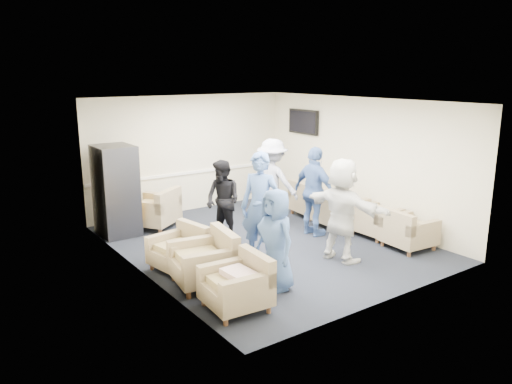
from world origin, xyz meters
TOP-DOWN VIEW (x-y plane):
  - floor at (0.00, 0.00)m, footprint 6.00×6.00m
  - ceiling at (0.00, 0.00)m, footprint 6.00×6.00m
  - back_wall at (0.00, 3.00)m, footprint 5.00×0.02m
  - front_wall at (0.00, -3.00)m, footprint 5.00×0.02m
  - left_wall at (-2.50, 0.00)m, footprint 0.02×6.00m
  - right_wall at (2.50, 0.00)m, footprint 0.02×6.00m
  - chair_rail at (0.00, 2.98)m, footprint 4.98×0.04m
  - tv at (2.44, 1.80)m, footprint 0.10×1.00m
  - armchair_left_near at (-1.91, -1.98)m, footprint 0.87×0.87m
  - armchair_left_mid at (-1.86, -1.00)m, footprint 1.02×1.02m
  - armchair_left_far at (-1.90, -0.21)m, footprint 0.90×0.90m
  - armchair_right_near at (1.96, -1.75)m, footprint 0.86×0.86m
  - armchair_right_midnear at (2.03, -0.90)m, footprint 0.80×0.80m
  - armchair_right_midfar at (1.84, -0.07)m, footprint 0.92×0.92m
  - armchair_right_far at (1.99, 0.94)m, footprint 0.93×0.93m
  - armchair_corner at (-1.29, 2.13)m, footprint 1.24×1.24m
  - vending_machine at (-2.09, 2.19)m, footprint 0.74×0.86m
  - backpack at (-1.35, -0.51)m, footprint 0.35×0.31m
  - pillow at (-1.91, -1.97)m, footprint 0.36×0.47m
  - person_front_left at (-1.09, -1.73)m, footprint 0.50×0.76m
  - person_mid_left at (-0.63, -0.69)m, footprint 0.75×0.84m
  - person_back_left at (-0.54, 0.66)m, footprint 0.76×0.88m
  - person_back_right at (0.91, 1.00)m, footprint 1.09×1.36m
  - person_mid_right at (1.10, -0.14)m, footprint 0.50×1.08m
  - person_front_right at (0.56, -1.45)m, footprint 0.77×1.74m

SIDE VIEW (x-z plane):
  - floor at x=0.00m, z-range 0.00..0.00m
  - backpack at x=-1.35m, z-range 0.01..0.51m
  - armchair_left_far at x=-1.90m, z-range 0.00..0.63m
  - armchair_right_midnear at x=2.03m, z-range 0.00..0.63m
  - armchair_right_near at x=1.96m, z-range 0.00..0.64m
  - armchair_left_near at x=-1.91m, z-range 0.00..0.65m
  - armchair_right_far at x=1.99m, z-range 0.00..0.68m
  - armchair_left_mid at x=-1.86m, z-range 0.00..0.71m
  - armchair_corner at x=-1.29m, z-range 0.00..0.71m
  - armchair_right_midfar at x=1.84m, z-range 0.00..0.72m
  - pillow at x=-1.91m, z-range 0.43..0.56m
  - person_front_left at x=-1.09m, z-range 0.00..1.55m
  - person_back_left at x=-0.54m, z-range 0.00..1.57m
  - person_mid_right at x=1.10m, z-range 0.00..1.79m
  - chair_rail at x=0.00m, z-range 0.87..0.93m
  - person_front_right at x=0.56m, z-range 0.00..1.81m
  - vending_machine at x=-2.09m, z-range 0.00..1.81m
  - person_back_right at x=0.91m, z-range 0.00..1.84m
  - person_mid_left at x=-0.63m, z-range 0.00..1.92m
  - back_wall at x=0.00m, z-range 0.00..2.70m
  - front_wall at x=0.00m, z-range 0.00..2.70m
  - left_wall at x=-2.50m, z-range 0.00..2.70m
  - right_wall at x=2.50m, z-range 0.00..2.70m
  - tv at x=2.44m, z-range 1.76..2.34m
  - ceiling at x=0.00m, z-range 2.70..2.70m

